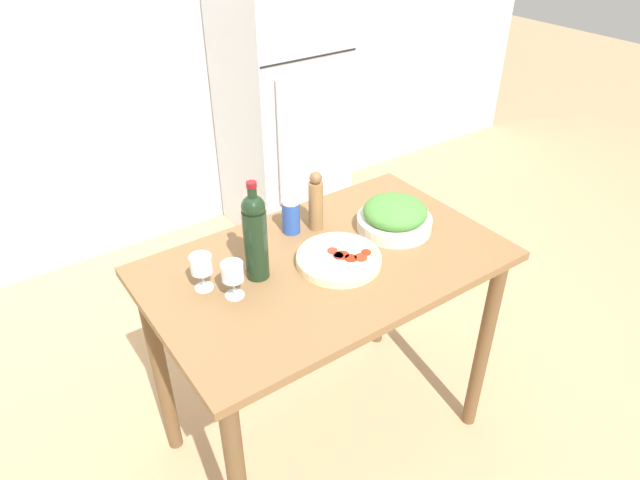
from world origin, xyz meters
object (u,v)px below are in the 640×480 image
at_px(wine_glass_near, 233,274).
at_px(salad_bowl, 395,216).
at_px(refrigerator, 281,106).
at_px(wine_glass_far, 201,266).
at_px(wine_bottle, 255,235).
at_px(homemade_pizza, 339,258).
at_px(salt_canister, 291,216).
at_px(pepper_mill, 316,202).

height_order(wine_glass_near, salad_bowl, wine_glass_near).
xyz_separation_m(refrigerator, wine_glass_far, (-1.17, -1.42, 0.17)).
height_order(wine_bottle, wine_glass_far, wine_bottle).
bearing_deg(salad_bowl, homemade_pizza, -169.21).
bearing_deg(refrigerator, salad_bowl, -106.76).
height_order(wine_glass_near, salt_canister, salt_canister).
bearing_deg(wine_glass_near, wine_bottle, 23.45).
bearing_deg(wine_glass_far, salt_canister, 16.36).
distance_m(salad_bowl, salt_canister, 0.37).
bearing_deg(refrigerator, wine_glass_far, -129.38).
bearing_deg(salad_bowl, wine_glass_near, -179.20).
bearing_deg(pepper_mill, refrigerator, 62.98).
height_order(pepper_mill, homemade_pizza, pepper_mill).
height_order(wine_glass_far, pepper_mill, pepper_mill).
xyz_separation_m(refrigerator, salt_canister, (-0.77, -1.31, 0.15)).
relative_size(wine_glass_near, pepper_mill, 0.54).
xyz_separation_m(wine_glass_near, wine_glass_far, (-0.06, 0.09, -0.00)).
relative_size(homemade_pizza, salt_canister, 2.15).
distance_m(wine_glass_near, salad_bowl, 0.66).
bearing_deg(pepper_mill, wine_glass_far, -169.79).
bearing_deg(wine_glass_near, salt_canister, 31.24).
height_order(salad_bowl, salt_canister, salt_canister).
bearing_deg(homemade_pizza, refrigerator, 64.48).
bearing_deg(wine_glass_near, wine_glass_far, 123.98).
bearing_deg(pepper_mill, salad_bowl, -36.30).
bearing_deg(wine_bottle, wine_glass_near, -156.55).
height_order(wine_glass_near, homemade_pizza, wine_glass_near).
distance_m(wine_glass_near, homemade_pizza, 0.37).
relative_size(refrigerator, pepper_mill, 7.10).
xyz_separation_m(refrigerator, homemade_pizza, (-0.74, -1.56, 0.11)).
bearing_deg(homemade_pizza, salt_canister, 95.09).
relative_size(pepper_mill, salad_bowl, 0.83).
bearing_deg(pepper_mill, wine_bottle, -157.82).
distance_m(salad_bowl, homemade_pizza, 0.30).
xyz_separation_m(pepper_mill, salt_canister, (-0.09, 0.03, -0.04)).
height_order(pepper_mill, salt_canister, pepper_mill).
xyz_separation_m(wine_glass_far, salad_bowl, (0.72, -0.08, -0.03)).
distance_m(wine_bottle, homemade_pizza, 0.30).
distance_m(refrigerator, salt_canister, 1.52).
distance_m(wine_glass_near, pepper_mill, 0.46).
bearing_deg(wine_bottle, wine_glass_far, 166.31).
xyz_separation_m(wine_glass_near, homemade_pizza, (0.36, -0.05, -0.07)).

